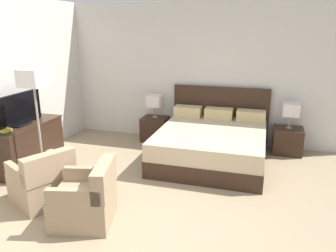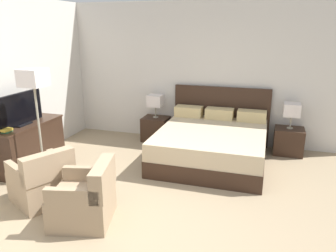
{
  "view_description": "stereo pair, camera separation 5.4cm",
  "coord_description": "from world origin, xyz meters",
  "px_view_note": "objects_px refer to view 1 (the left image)",
  "views": [
    {
      "loc": [
        1.44,
        -2.84,
        2.27
      ],
      "look_at": [
        0.0,
        1.98,
        0.75
      ],
      "focal_mm": 35.0,
      "sensor_mm": 36.0,
      "label": 1
    },
    {
      "loc": [
        1.49,
        -2.83,
        2.27
      ],
      "look_at": [
        0.0,
        1.98,
        0.75
      ],
      "focal_mm": 35.0,
      "sensor_mm": 36.0,
      "label": 2
    }
  ],
  "objects_px": {
    "table_lamp_right": "(291,110)",
    "nightstand_right": "(288,141)",
    "dresser": "(28,145)",
    "nightstand_left": "(155,129)",
    "armchair_by_window": "(43,182)",
    "table_lamp_left": "(155,101)",
    "floor_lamp": "(34,88)",
    "tv": "(19,110)",
    "book_blue_cover": "(2,130)",
    "bed": "(212,143)",
    "armchair_companion": "(87,200)",
    "book_red_cover": "(3,132)"
  },
  "relations": [
    {
      "from": "table_lamp_right",
      "to": "nightstand_right",
      "type": "bearing_deg",
      "value": -90.0
    },
    {
      "from": "dresser",
      "to": "table_lamp_right",
      "type": "bearing_deg",
      "value": 24.53
    },
    {
      "from": "nightstand_left",
      "to": "armchair_by_window",
      "type": "bearing_deg",
      "value": -102.25
    },
    {
      "from": "armchair_by_window",
      "to": "table_lamp_left",
      "type": "bearing_deg",
      "value": 77.76
    },
    {
      "from": "table_lamp_left",
      "to": "floor_lamp",
      "type": "relative_size",
      "value": 0.28
    },
    {
      "from": "nightstand_right",
      "to": "nightstand_left",
      "type": "bearing_deg",
      "value": 180.0
    },
    {
      "from": "table_lamp_right",
      "to": "tv",
      "type": "bearing_deg",
      "value": -154.42
    },
    {
      "from": "table_lamp_left",
      "to": "book_blue_cover",
      "type": "relative_size",
      "value": 1.92
    },
    {
      "from": "table_lamp_right",
      "to": "dresser",
      "type": "xyz_separation_m",
      "value": [
        -4.19,
        -1.91,
        -0.45
      ]
    },
    {
      "from": "bed",
      "to": "armchair_by_window",
      "type": "bearing_deg",
      "value": -132.3
    },
    {
      "from": "table_lamp_left",
      "to": "tv",
      "type": "height_order",
      "value": "tv"
    },
    {
      "from": "armchair_by_window",
      "to": "tv",
      "type": "bearing_deg",
      "value": 139.32
    },
    {
      "from": "nightstand_left",
      "to": "book_blue_cover",
      "type": "distance_m",
      "value": 2.93
    },
    {
      "from": "nightstand_right",
      "to": "table_lamp_left",
      "type": "distance_m",
      "value": 2.68
    },
    {
      "from": "nightstand_left",
      "to": "tv",
      "type": "relative_size",
      "value": 0.54
    },
    {
      "from": "table_lamp_left",
      "to": "table_lamp_right",
      "type": "xyz_separation_m",
      "value": [
        2.61,
        0.0,
        0.0
      ]
    },
    {
      "from": "bed",
      "to": "nightstand_right",
      "type": "height_order",
      "value": "bed"
    },
    {
      "from": "table_lamp_right",
      "to": "book_blue_cover",
      "type": "relative_size",
      "value": 1.92
    },
    {
      "from": "nightstand_left",
      "to": "table_lamp_right",
      "type": "height_order",
      "value": "table_lamp_right"
    },
    {
      "from": "bed",
      "to": "table_lamp_left",
      "type": "height_order",
      "value": "bed"
    },
    {
      "from": "book_blue_cover",
      "to": "table_lamp_left",
      "type": "bearing_deg",
      "value": 56.58
    },
    {
      "from": "bed",
      "to": "nightstand_right",
      "type": "relative_size",
      "value": 3.93
    },
    {
      "from": "bed",
      "to": "tv",
      "type": "height_order",
      "value": "tv"
    },
    {
      "from": "nightstand_left",
      "to": "dresser",
      "type": "height_order",
      "value": "dresser"
    },
    {
      "from": "nightstand_left",
      "to": "armchair_companion",
      "type": "xyz_separation_m",
      "value": [
        0.18,
        -3.08,
        0.04
      ]
    },
    {
      "from": "nightstand_right",
      "to": "dresser",
      "type": "xyz_separation_m",
      "value": [
        -4.19,
        -1.91,
        0.15
      ]
    },
    {
      "from": "dresser",
      "to": "armchair_companion",
      "type": "relative_size",
      "value": 1.6
    },
    {
      "from": "bed",
      "to": "armchair_companion",
      "type": "height_order",
      "value": "bed"
    },
    {
      "from": "table_lamp_right",
      "to": "floor_lamp",
      "type": "height_order",
      "value": "floor_lamp"
    },
    {
      "from": "table_lamp_right",
      "to": "tv",
      "type": "xyz_separation_m",
      "value": [
        -4.19,
        -2.01,
        0.17
      ]
    },
    {
      "from": "nightstand_left",
      "to": "dresser",
      "type": "relative_size",
      "value": 0.39
    },
    {
      "from": "nightstand_right",
      "to": "book_red_cover",
      "type": "height_order",
      "value": "book_red_cover"
    },
    {
      "from": "armchair_by_window",
      "to": "armchair_companion",
      "type": "relative_size",
      "value": 1.11
    },
    {
      "from": "book_blue_cover",
      "to": "armchair_companion",
      "type": "relative_size",
      "value": 0.3
    },
    {
      "from": "nightstand_right",
      "to": "dresser",
      "type": "bearing_deg",
      "value": -155.49
    },
    {
      "from": "book_blue_cover",
      "to": "armchair_by_window",
      "type": "xyz_separation_m",
      "value": [
        0.97,
        -0.43,
        -0.52
      ]
    },
    {
      "from": "armchair_companion",
      "to": "armchair_by_window",
      "type": "bearing_deg",
      "value": 162.5
    },
    {
      "from": "book_red_cover",
      "to": "floor_lamp",
      "type": "height_order",
      "value": "floor_lamp"
    },
    {
      "from": "table_lamp_left",
      "to": "armchair_companion",
      "type": "height_order",
      "value": "table_lamp_left"
    },
    {
      "from": "nightstand_left",
      "to": "book_blue_cover",
      "type": "xyz_separation_m",
      "value": [
        -1.58,
        -2.4,
        0.56
      ]
    },
    {
      "from": "table_lamp_right",
      "to": "armchair_by_window",
      "type": "xyz_separation_m",
      "value": [
        -3.23,
        -2.83,
        -0.56
      ]
    },
    {
      "from": "nightstand_right",
      "to": "book_blue_cover",
      "type": "xyz_separation_m",
      "value": [
        -4.2,
        -2.4,
        0.56
      ]
    },
    {
      "from": "armchair_companion",
      "to": "nightstand_left",
      "type": "bearing_deg",
      "value": 93.41
    },
    {
      "from": "nightstand_right",
      "to": "table_lamp_left",
      "type": "bearing_deg",
      "value": 179.97
    },
    {
      "from": "dresser",
      "to": "tv",
      "type": "xyz_separation_m",
      "value": [
        0.0,
        -0.09,
        0.62
      ]
    },
    {
      "from": "tv",
      "to": "book_red_cover",
      "type": "height_order",
      "value": "tv"
    },
    {
      "from": "floor_lamp",
      "to": "tv",
      "type": "bearing_deg",
      "value": 152.31
    },
    {
      "from": "nightstand_left",
      "to": "table_lamp_left",
      "type": "xyz_separation_m",
      "value": [
        -0.0,
        0.0,
        0.6
      ]
    },
    {
      "from": "book_blue_cover",
      "to": "floor_lamp",
      "type": "height_order",
      "value": "floor_lamp"
    },
    {
      "from": "book_red_cover",
      "to": "book_blue_cover",
      "type": "height_order",
      "value": "book_blue_cover"
    }
  ]
}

